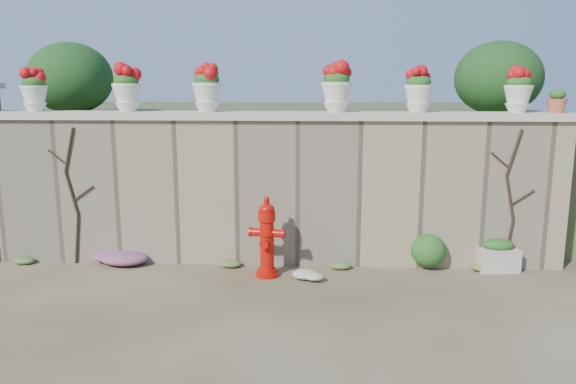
# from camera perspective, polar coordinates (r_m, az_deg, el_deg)

# --- Properties ---
(ground) EXTENTS (80.00, 80.00, 0.00)m
(ground) POSITION_cam_1_polar(r_m,az_deg,el_deg) (6.35, -3.31, -12.12)
(ground) COLOR #483624
(ground) RESTS_ON ground
(stone_wall) EXTENTS (8.00, 0.40, 2.00)m
(stone_wall) POSITION_cam_1_polar(r_m,az_deg,el_deg) (7.77, -2.00, 0.00)
(stone_wall) COLOR gray
(stone_wall) RESTS_ON ground
(wall_cap) EXTENTS (8.10, 0.52, 0.10)m
(wall_cap) POSITION_cam_1_polar(r_m,az_deg,el_deg) (7.63, -2.06, 7.76)
(wall_cap) COLOR beige
(wall_cap) RESTS_ON stone_wall
(raised_fill) EXTENTS (9.00, 6.00, 2.00)m
(raised_fill) POSITION_cam_1_polar(r_m,az_deg,el_deg) (10.91, -0.62, 3.29)
(raised_fill) COLOR #384C23
(raised_fill) RESTS_ON ground
(back_shrub_left) EXTENTS (1.30, 1.30, 1.10)m
(back_shrub_left) POSITION_cam_1_polar(r_m,az_deg,el_deg) (9.59, -21.22, 10.73)
(back_shrub_left) COLOR #143814
(back_shrub_left) RESTS_ON raised_fill
(back_shrub_right) EXTENTS (1.30, 1.30, 1.10)m
(back_shrub_right) POSITION_cam_1_polar(r_m,az_deg,el_deg) (9.21, 20.59, 10.78)
(back_shrub_right) COLOR #143814
(back_shrub_right) RESTS_ON raised_fill
(vine_left) EXTENTS (0.60, 0.04, 1.91)m
(vine_left) POSITION_cam_1_polar(r_m,az_deg,el_deg) (8.22, -21.04, -0.18)
(vine_left) COLOR black
(vine_left) RESTS_ON ground
(vine_right) EXTENTS (0.60, 0.04, 1.91)m
(vine_right) POSITION_cam_1_polar(r_m,az_deg,el_deg) (7.96, 21.69, -0.59)
(vine_right) COLOR black
(vine_right) RESTS_ON ground
(fire_hydrant) EXTENTS (0.46, 0.32, 1.05)m
(fire_hydrant) POSITION_cam_1_polar(r_m,az_deg,el_deg) (7.27, -2.16, -4.58)
(fire_hydrant) COLOR #BC0D07
(fire_hydrant) RESTS_ON ground
(planter_box) EXTENTS (0.56, 0.36, 0.44)m
(planter_box) POSITION_cam_1_polar(r_m,az_deg,el_deg) (8.08, 20.52, -6.10)
(planter_box) COLOR beige
(planter_box) RESTS_ON ground
(green_shrub) EXTENTS (0.64, 0.58, 0.61)m
(green_shrub) POSITION_cam_1_polar(r_m,az_deg,el_deg) (7.81, 13.83, -5.50)
(green_shrub) COLOR #1E5119
(green_shrub) RESTS_ON ground
(magenta_clump) EXTENTS (0.86, 0.57, 0.23)m
(magenta_clump) POSITION_cam_1_polar(r_m,az_deg,el_deg) (8.18, -17.37, -6.33)
(magenta_clump) COLOR #B724A2
(magenta_clump) RESTS_ON ground
(white_flowers) EXTENTS (0.44, 0.35, 0.16)m
(white_flowers) POSITION_cam_1_polar(r_m,az_deg,el_deg) (7.24, 2.10, -8.42)
(white_flowers) COLOR white
(white_flowers) RESTS_ON ground
(urn_pot_0) EXTENTS (0.36, 0.36, 0.56)m
(urn_pot_0) POSITION_cam_1_polar(r_m,az_deg,el_deg) (8.50, -24.40, 9.35)
(urn_pot_0) COLOR white
(urn_pot_0) RESTS_ON wall_cap
(urn_pot_1) EXTENTS (0.39, 0.39, 0.61)m
(urn_pot_1) POSITION_cam_1_polar(r_m,az_deg,el_deg) (8.01, -16.06, 10.01)
(urn_pot_1) COLOR white
(urn_pot_1) RESTS_ON wall_cap
(urn_pot_2) EXTENTS (0.40, 0.40, 0.62)m
(urn_pot_2) POSITION_cam_1_polar(r_m,az_deg,el_deg) (7.73, -8.25, 10.35)
(urn_pot_2) COLOR white
(urn_pot_2) RESTS_ON wall_cap
(urn_pot_3) EXTENTS (0.41, 0.41, 0.64)m
(urn_pot_3) POSITION_cam_1_polar(r_m,az_deg,el_deg) (7.59, 4.95, 10.46)
(urn_pot_3) COLOR white
(urn_pot_3) RESTS_ON wall_cap
(urn_pot_4) EXTENTS (0.37, 0.37, 0.58)m
(urn_pot_4) POSITION_cam_1_polar(r_m,az_deg,el_deg) (7.71, 13.10, 10.02)
(urn_pot_4) COLOR white
(urn_pot_4) RESTS_ON wall_cap
(urn_pot_5) EXTENTS (0.37, 0.37, 0.57)m
(urn_pot_5) POSITION_cam_1_polar(r_m,az_deg,el_deg) (8.04, 22.36, 9.50)
(urn_pot_5) COLOR white
(urn_pot_5) RESTS_ON wall_cap
(terracotta_pot) EXTENTS (0.25, 0.25, 0.30)m
(terracotta_pot) POSITION_cam_1_polar(r_m,az_deg,el_deg) (8.22, 25.65, 8.23)
(terracotta_pot) COLOR #BD563A
(terracotta_pot) RESTS_ON wall_cap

